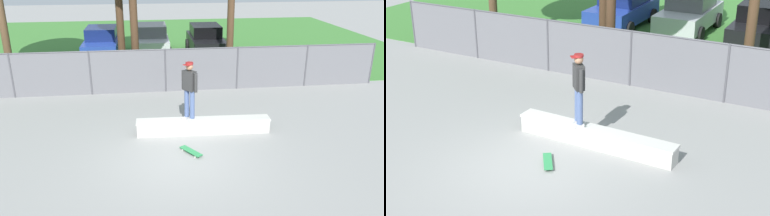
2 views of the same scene
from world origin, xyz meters
TOP-DOWN VIEW (x-y plane):
  - ground_plane at (0.00, 0.00)m, footprint 80.00×80.00m
  - grass_strip at (0.00, 16.16)m, footprint 30.01×20.00m
  - concrete_ledge at (0.91, 1.57)m, footprint 4.21×0.65m
  - skateboarder at (0.46, 1.53)m, footprint 0.44×0.47m
  - skateboard at (0.34, 0.23)m, footprint 0.61×0.78m
  - chainlink_fence at (0.00, 5.86)m, footprint 18.08×0.07m
  - car_blue at (-3.11, 12.38)m, footprint 2.05×4.22m
  - car_silver at (-0.32, 12.95)m, footprint 2.05×4.22m
  - car_black at (2.72, 12.40)m, footprint 2.05×4.22m

SIDE VIEW (x-z plane):
  - ground_plane at x=0.00m, z-range 0.00..0.00m
  - grass_strip at x=0.00m, z-range 0.00..0.02m
  - skateboard at x=0.34m, z-range 0.03..0.12m
  - concrete_ledge at x=0.91m, z-range 0.00..0.48m
  - car_blue at x=-3.11m, z-range 0.01..1.67m
  - car_silver at x=-0.32m, z-range 0.01..1.67m
  - car_black at x=2.72m, z-range 0.01..1.67m
  - chainlink_fence at x=0.00m, z-range 0.08..1.87m
  - skateboarder at x=0.46m, z-range 0.59..2.43m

